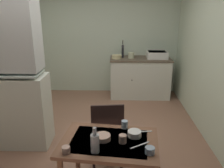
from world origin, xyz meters
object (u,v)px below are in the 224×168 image
Objects in this scene: mixing_bowl_counter at (117,57)px; mug_tall at (66,150)px; dining_table at (109,151)px; sink_basin at (157,55)px; chair_far_side at (107,134)px; hutch_cabinet at (7,81)px; hand_pump at (123,50)px; serving_bowl_wide at (103,137)px; glass_bottle at (95,143)px.

mixing_bowl_counter is 2.89× the size of mug_tall.
sink_basin is at bearing 73.13° from dining_table.
chair_far_side reaches higher than mug_tall.
hutch_cabinet is 2.11× the size of dining_table.
hutch_cabinet is 1.60m from chair_far_side.
hand_pump is 3.14m from serving_bowl_wide.
chair_far_side reaches higher than serving_bowl_wide.
mug_tall is (-0.43, -3.24, -0.16)m from mixing_bowl_counter.
sink_basin is 1.13× the size of hand_pump.
hutch_cabinet is 1.77m from serving_bowl_wide.
chair_far_side is (-0.10, -2.49, -0.45)m from mixing_bowl_counter.
hutch_cabinet reaches higher than glass_bottle.
serving_bowl_wide is 0.23m from glass_bottle.
mixing_bowl_counter reaches higher than chair_far_side.
hand_pump reaches higher than sink_basin.
hutch_cabinet is at bearing -128.76° from hand_pump.
dining_table is at bearing 57.62° from glass_bottle.
mixing_bowl_counter is 0.88× the size of glass_bottle.
sink_basin reaches higher than dining_table.
hand_pump is at bearing 51.24° from hutch_cabinet.
mug_tall is 0.27m from glass_bottle.
hand_pump reaches higher than mug_tall.
glass_bottle is (1.35, -1.26, -0.16)m from hutch_cabinet.
hutch_cabinet is at bearing 143.76° from dining_table.
mixing_bowl_counter reaches higher than dining_table.
dining_table is (1.47, -1.08, -0.38)m from hutch_cabinet.
dining_table is at bearing -91.01° from mixing_bowl_counter.
hutch_cabinet is 1.70m from mug_tall.
hand_pump is 0.39× the size of dining_table.
hand_pump reaches higher than chair_far_side.
mixing_bowl_counter is at bearing 87.76° from serving_bowl_wide.
mixing_bowl_counter is at bearing -143.94° from hand_pump.
mug_tall is (-0.56, -3.34, -0.29)m from hand_pump.
chair_far_side is 0.87m from mug_tall.
serving_bowl_wide is (-0.02, -0.53, 0.28)m from chair_far_side.
glass_bottle is at bearing -107.85° from sink_basin.
sink_basin is 1.80× the size of glass_bottle.
sink_basin reaches higher than chair_far_side.
mixing_bowl_counter is 0.23× the size of chair_far_side.
chair_far_side is at bearing -95.12° from hand_pump.
hutch_cabinet reaches higher than mug_tall.
sink_basin reaches higher than serving_bowl_wide.
mug_tall is at bearing -49.51° from hutch_cabinet.
sink_basin reaches higher than mug_tall.
hutch_cabinet is 1.85m from glass_bottle.
serving_bowl_wide is at bearing -92.24° from mixing_bowl_counter.
chair_far_side is at bearing 84.49° from glass_bottle.
glass_bottle is at bearing -122.38° from dining_table.
sink_basin is at bearing 3.24° from mixing_bowl_counter.
mug_tall is at bearing -97.52° from mixing_bowl_counter.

